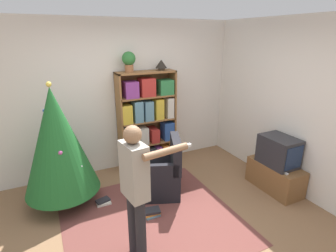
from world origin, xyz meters
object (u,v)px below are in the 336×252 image
object	(u,v)px
television	(279,151)
standing_person	(136,185)
christmas_tree	(57,142)
table_lamp	(161,64)
armchair	(163,175)
bookshelf	(148,123)
potted_plant	(129,60)

from	to	relation	value
television	standing_person	size ratio (longest dim) A/B	0.36
christmas_tree	table_lamp	distance (m)	2.10
christmas_tree	armchair	distance (m)	1.58
standing_person	table_lamp	xyz separation A→B (m)	(1.20, 1.98, 0.95)
standing_person	table_lamp	size ratio (longest dim) A/B	7.68
christmas_tree	bookshelf	bearing A→B (deg)	19.79
armchair	potted_plant	bearing A→B (deg)	-150.48
armchair	table_lamp	size ratio (longest dim) A/B	4.60
standing_person	bookshelf	bearing A→B (deg)	146.95
bookshelf	television	xyz separation A→B (m)	(1.49, -1.63, -0.18)
potted_plant	standing_person	bearing A→B (deg)	-107.42
armchair	standing_person	distance (m)	1.38
potted_plant	table_lamp	distance (m)	0.58
standing_person	potted_plant	distance (m)	2.32
christmas_tree	table_lamp	size ratio (longest dim) A/B	8.87
christmas_tree	television	bearing A→B (deg)	-19.59
standing_person	potted_plant	size ratio (longest dim) A/B	4.67
bookshelf	christmas_tree	bearing A→B (deg)	-160.21
christmas_tree	table_lamp	xyz separation A→B (m)	(1.82, 0.57, 0.89)
television	christmas_tree	world-z (taller)	christmas_tree
television	armchair	bearing A→B (deg)	158.30
armchair	table_lamp	distance (m)	1.87
television	potted_plant	world-z (taller)	potted_plant
christmas_tree	potted_plant	distance (m)	1.68
bookshelf	television	bearing A→B (deg)	-47.63
television	potted_plant	distance (m)	2.74
armchair	potted_plant	world-z (taller)	potted_plant
table_lamp	potted_plant	bearing A→B (deg)	-180.00
television	table_lamp	bearing A→B (deg)	126.20
table_lamp	armchair	bearing A→B (deg)	-113.73
armchair	table_lamp	xyz separation A→B (m)	(0.44, 0.99, 1.53)
table_lamp	television	bearing A→B (deg)	-53.80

